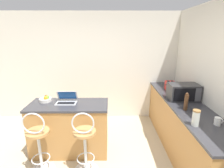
{
  "coord_description": "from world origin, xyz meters",
  "views": [
    {
      "loc": [
        0.36,
        -1.96,
        2.07
      ],
      "look_at": [
        0.39,
        1.75,
        1.03
      ],
      "focal_mm": 28.0,
      "sensor_mm": 36.0,
      "label": 1
    }
  ],
  "objects_px": {
    "bar_stool_near": "(39,145)",
    "storage_jar": "(196,118)",
    "bar_stool_far": "(85,144)",
    "pepper_mill": "(186,102)",
    "laptop": "(67,100)",
    "fruit_bowl": "(46,99)",
    "microwave": "(183,92)",
    "mug_white": "(218,121)",
    "toaster": "(171,86)"
  },
  "relations": [
    {
      "from": "bar_stool_near",
      "to": "laptop",
      "type": "relative_size",
      "value": 2.99
    },
    {
      "from": "bar_stool_far",
      "to": "laptop",
      "type": "distance_m",
      "value": 0.87
    },
    {
      "from": "pepper_mill",
      "to": "mug_white",
      "type": "distance_m",
      "value": 0.54
    },
    {
      "from": "toaster",
      "to": "pepper_mill",
      "type": "bearing_deg",
      "value": -95.57
    },
    {
      "from": "bar_stool_far",
      "to": "fruit_bowl",
      "type": "xyz_separation_m",
      "value": [
        -0.77,
        0.67,
        0.47
      ]
    },
    {
      "from": "laptop",
      "to": "microwave",
      "type": "xyz_separation_m",
      "value": [
        2.1,
        0.12,
        0.1
      ]
    },
    {
      "from": "bar_stool_near",
      "to": "fruit_bowl",
      "type": "distance_m",
      "value": 0.82
    },
    {
      "from": "toaster",
      "to": "bar_stool_far",
      "type": "bearing_deg",
      "value": -142.53
    },
    {
      "from": "microwave",
      "to": "mug_white",
      "type": "relative_size",
      "value": 5.06
    },
    {
      "from": "storage_jar",
      "to": "bar_stool_far",
      "type": "bearing_deg",
      "value": 171.87
    },
    {
      "from": "mug_white",
      "to": "fruit_bowl",
      "type": "relative_size",
      "value": 0.5
    },
    {
      "from": "laptop",
      "to": "fruit_bowl",
      "type": "relative_size",
      "value": 1.68
    },
    {
      "from": "bar_stool_far",
      "to": "microwave",
      "type": "distance_m",
      "value": 1.95
    },
    {
      "from": "microwave",
      "to": "pepper_mill",
      "type": "xyz_separation_m",
      "value": [
        -0.14,
        -0.46,
        -0.01
      ]
    },
    {
      "from": "microwave",
      "to": "toaster",
      "type": "height_order",
      "value": "microwave"
    },
    {
      "from": "laptop",
      "to": "storage_jar",
      "type": "relative_size",
      "value": 1.61
    },
    {
      "from": "bar_stool_far",
      "to": "storage_jar",
      "type": "xyz_separation_m",
      "value": [
        1.49,
        -0.21,
        0.54
      ]
    },
    {
      "from": "fruit_bowl",
      "to": "storage_jar",
      "type": "bearing_deg",
      "value": -21.26
    },
    {
      "from": "pepper_mill",
      "to": "mug_white",
      "type": "xyz_separation_m",
      "value": [
        0.23,
        -0.48,
        -0.08
      ]
    },
    {
      "from": "bar_stool_far",
      "to": "mug_white",
      "type": "xyz_separation_m",
      "value": [
        1.8,
        -0.2,
        0.48
      ]
    },
    {
      "from": "bar_stool_far",
      "to": "storage_jar",
      "type": "relative_size",
      "value": 4.81
    },
    {
      "from": "storage_jar",
      "to": "bar_stool_near",
      "type": "bearing_deg",
      "value": 174.42
    },
    {
      "from": "bar_stool_far",
      "to": "toaster",
      "type": "distance_m",
      "value": 2.16
    },
    {
      "from": "pepper_mill",
      "to": "toaster",
      "type": "bearing_deg",
      "value": 84.43
    },
    {
      "from": "bar_stool_near",
      "to": "storage_jar",
      "type": "height_order",
      "value": "storage_jar"
    },
    {
      "from": "storage_jar",
      "to": "microwave",
      "type": "bearing_deg",
      "value": 77.09
    },
    {
      "from": "storage_jar",
      "to": "laptop",
      "type": "bearing_deg",
      "value": 156.11
    },
    {
      "from": "bar_stool_far",
      "to": "fruit_bowl",
      "type": "bearing_deg",
      "value": 139.17
    },
    {
      "from": "microwave",
      "to": "toaster",
      "type": "relative_size",
      "value": 1.73
    },
    {
      "from": "microwave",
      "to": "fruit_bowl",
      "type": "relative_size",
      "value": 2.51
    },
    {
      "from": "bar_stool_near",
      "to": "laptop",
      "type": "height_order",
      "value": "laptop"
    },
    {
      "from": "bar_stool_far",
      "to": "microwave",
      "type": "height_order",
      "value": "microwave"
    },
    {
      "from": "pepper_mill",
      "to": "storage_jar",
      "type": "distance_m",
      "value": 0.5
    },
    {
      "from": "laptop",
      "to": "storage_jar",
      "type": "distance_m",
      "value": 2.05
    },
    {
      "from": "bar_stool_near",
      "to": "storage_jar",
      "type": "bearing_deg",
      "value": -5.58
    },
    {
      "from": "bar_stool_near",
      "to": "microwave",
      "type": "relative_size",
      "value": 2.0
    },
    {
      "from": "bar_stool_far",
      "to": "toaster",
      "type": "bearing_deg",
      "value": 37.47
    },
    {
      "from": "bar_stool_far",
      "to": "mug_white",
      "type": "height_order",
      "value": "bar_stool_far"
    },
    {
      "from": "fruit_bowl",
      "to": "mug_white",
      "type": "bearing_deg",
      "value": -18.62
    },
    {
      "from": "bar_stool_far",
      "to": "laptop",
      "type": "xyz_separation_m",
      "value": [
        -0.39,
        0.62,
        0.48
      ]
    },
    {
      "from": "laptop",
      "to": "pepper_mill",
      "type": "distance_m",
      "value": 1.99
    },
    {
      "from": "laptop",
      "to": "storage_jar",
      "type": "bearing_deg",
      "value": -23.89
    },
    {
      "from": "microwave",
      "to": "mug_white",
      "type": "distance_m",
      "value": 0.95
    },
    {
      "from": "microwave",
      "to": "pepper_mill",
      "type": "bearing_deg",
      "value": -107.03
    },
    {
      "from": "laptop",
      "to": "mug_white",
      "type": "relative_size",
      "value": 3.38
    },
    {
      "from": "pepper_mill",
      "to": "mug_white",
      "type": "bearing_deg",
      "value": -64.77
    },
    {
      "from": "laptop",
      "to": "bar_stool_near",
      "type": "bearing_deg",
      "value": -116.05
    },
    {
      "from": "bar_stool_far",
      "to": "pepper_mill",
      "type": "xyz_separation_m",
      "value": [
        1.57,
        0.28,
        0.56
      ]
    },
    {
      "from": "pepper_mill",
      "to": "storage_jar",
      "type": "xyz_separation_m",
      "value": [
        -0.08,
        -0.5,
        -0.03
      ]
    },
    {
      "from": "mug_white",
      "to": "fruit_bowl",
      "type": "xyz_separation_m",
      "value": [
        -2.57,
        0.87,
        -0.01
      ]
    }
  ]
}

